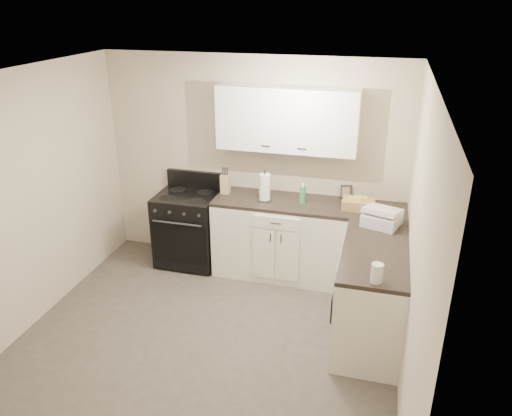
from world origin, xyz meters
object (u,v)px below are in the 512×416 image
(knife_block, at_px, (225,184))
(countertop_grill, at_px, (382,219))
(stove, at_px, (189,228))
(wicker_basket, at_px, (358,204))
(paper_towel, at_px, (265,187))

(knife_block, xyz_separation_m, countertop_grill, (1.80, -0.43, -0.05))
(stove, relative_size, countertop_grill, 2.57)
(wicker_basket, relative_size, countertop_grill, 0.99)
(paper_towel, distance_m, countertop_grill, 1.36)
(knife_block, relative_size, paper_towel, 0.74)
(knife_block, bearing_deg, paper_towel, -9.41)
(paper_towel, bearing_deg, knife_block, 170.62)
(stove, distance_m, countertop_grill, 2.35)
(paper_towel, height_order, wicker_basket, paper_towel)
(knife_block, distance_m, paper_towel, 0.50)
(stove, relative_size, paper_towel, 2.86)
(wicker_basket, bearing_deg, paper_towel, 179.99)
(stove, bearing_deg, countertop_grill, -8.75)
(wicker_basket, xyz_separation_m, countertop_grill, (0.26, -0.35, 0.01))
(wicker_basket, height_order, countertop_grill, countertop_grill)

